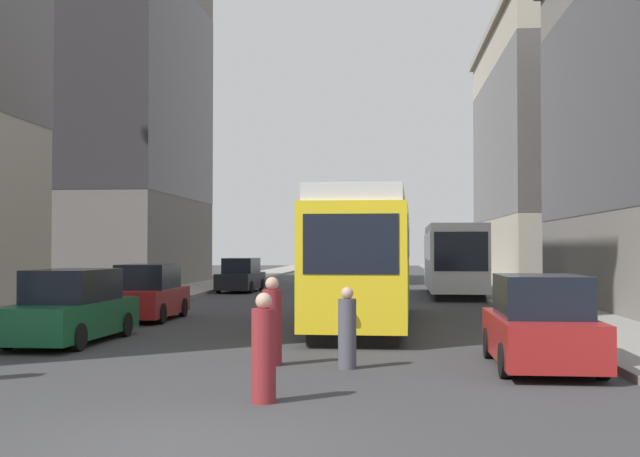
{
  "coord_description": "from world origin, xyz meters",
  "views": [
    {
      "loc": [
        2.39,
        -9.35,
        2.34
      ],
      "look_at": [
        0.53,
        13.13,
        2.9
      ],
      "focal_mm": 44.92,
      "sensor_mm": 36.0,
      "label": 1
    }
  ],
  "objects_px": {
    "streetcar": "(366,256)",
    "pedestrian_crossing_near": "(272,324)",
    "pedestrian_on_sidewalk": "(264,351)",
    "transit_bus": "(453,256)",
    "parked_car_left_far": "(241,276)",
    "pedestrian_crossing_far": "(347,331)",
    "parked_car_left_mid": "(147,294)",
    "parked_car_right_far": "(540,325)",
    "parked_car_left_near": "(71,309)"
  },
  "relations": [
    {
      "from": "parked_car_right_far",
      "to": "parked_car_left_far",
      "type": "relative_size",
      "value": 0.92
    },
    {
      "from": "parked_car_left_mid",
      "to": "pedestrian_crossing_near",
      "type": "xyz_separation_m",
      "value": [
        5.51,
        -9.73,
        -0.02
      ]
    },
    {
      "from": "parked_car_left_mid",
      "to": "streetcar",
      "type": "bearing_deg",
      "value": -7.95
    },
    {
      "from": "streetcar",
      "to": "pedestrian_crossing_near",
      "type": "distance_m",
      "value": 8.95
    },
    {
      "from": "transit_bus",
      "to": "parked_car_right_far",
      "type": "distance_m",
      "value": 24.36
    },
    {
      "from": "parked_car_left_far",
      "to": "pedestrian_crossing_near",
      "type": "height_order",
      "value": "parked_car_left_far"
    },
    {
      "from": "pedestrian_crossing_near",
      "to": "pedestrian_crossing_far",
      "type": "xyz_separation_m",
      "value": [
        1.52,
        -0.33,
        -0.08
      ]
    },
    {
      "from": "transit_bus",
      "to": "parked_car_right_far",
      "type": "bearing_deg",
      "value": -89.59
    },
    {
      "from": "parked_car_left_mid",
      "to": "parked_car_left_far",
      "type": "height_order",
      "value": "same"
    },
    {
      "from": "transit_bus",
      "to": "pedestrian_on_sidewalk",
      "type": "bearing_deg",
      "value": -99.23
    },
    {
      "from": "parked_car_right_far",
      "to": "pedestrian_crossing_near",
      "type": "relative_size",
      "value": 2.44
    },
    {
      "from": "pedestrian_crossing_far",
      "to": "pedestrian_on_sidewalk",
      "type": "relative_size",
      "value": 0.95
    },
    {
      "from": "streetcar",
      "to": "parked_car_left_far",
      "type": "bearing_deg",
      "value": 113.61
    },
    {
      "from": "pedestrian_crossing_far",
      "to": "pedestrian_on_sidewalk",
      "type": "bearing_deg",
      "value": 77.4
    },
    {
      "from": "parked_car_left_near",
      "to": "parked_car_right_far",
      "type": "relative_size",
      "value": 1.14
    },
    {
      "from": "parked_car_left_far",
      "to": "pedestrian_crossing_far",
      "type": "relative_size",
      "value": 2.96
    },
    {
      "from": "parked_car_right_far",
      "to": "pedestrian_crossing_near",
      "type": "bearing_deg",
      "value": 1.54
    },
    {
      "from": "transit_bus",
      "to": "parked_car_left_mid",
      "type": "height_order",
      "value": "transit_bus"
    },
    {
      "from": "parked_car_left_near",
      "to": "parked_car_left_far",
      "type": "height_order",
      "value": "same"
    },
    {
      "from": "parked_car_left_far",
      "to": "pedestrian_crossing_far",
      "type": "height_order",
      "value": "parked_car_left_far"
    },
    {
      "from": "parked_car_right_far",
      "to": "streetcar",
      "type": "bearing_deg",
      "value": -66.27
    },
    {
      "from": "pedestrian_crossing_far",
      "to": "pedestrian_on_sidewalk",
      "type": "height_order",
      "value": "pedestrian_on_sidewalk"
    },
    {
      "from": "parked_car_left_mid",
      "to": "pedestrian_crossing_near",
      "type": "relative_size",
      "value": 2.4
    },
    {
      "from": "parked_car_right_far",
      "to": "parked_car_left_near",
      "type": "bearing_deg",
      "value": -16.1
    },
    {
      "from": "parked_car_left_near",
      "to": "pedestrian_on_sidewalk",
      "type": "xyz_separation_m",
      "value": [
        5.93,
        -7.23,
        -0.07
      ]
    },
    {
      "from": "pedestrian_on_sidewalk",
      "to": "transit_bus",
      "type": "bearing_deg",
      "value": -80.25
    },
    {
      "from": "streetcar",
      "to": "parked_car_left_far",
      "type": "distance_m",
      "value": 19.36
    },
    {
      "from": "pedestrian_crossing_near",
      "to": "pedestrian_on_sidewalk",
      "type": "relative_size",
      "value": 1.06
    },
    {
      "from": "streetcar",
      "to": "transit_bus",
      "type": "relative_size",
      "value": 1.15
    },
    {
      "from": "parked_car_left_near",
      "to": "pedestrian_crossing_near",
      "type": "relative_size",
      "value": 2.78
    },
    {
      "from": "parked_car_left_far",
      "to": "pedestrian_on_sidewalk",
      "type": "distance_m",
      "value": 31.06
    },
    {
      "from": "parked_car_right_far",
      "to": "parked_car_left_far",
      "type": "distance_m",
      "value": 28.7
    },
    {
      "from": "pedestrian_crossing_near",
      "to": "parked_car_left_mid",
      "type": "bearing_deg",
      "value": 119.5
    },
    {
      "from": "parked_car_left_far",
      "to": "parked_car_left_near",
      "type": "bearing_deg",
      "value": -87.49
    },
    {
      "from": "parked_car_left_far",
      "to": "parked_car_right_far",
      "type": "bearing_deg",
      "value": -65.41
    },
    {
      "from": "pedestrian_crossing_near",
      "to": "pedestrian_crossing_far",
      "type": "height_order",
      "value": "pedestrian_crossing_near"
    },
    {
      "from": "pedestrian_crossing_far",
      "to": "parked_car_left_mid",
      "type": "bearing_deg",
      "value": -50.32
    },
    {
      "from": "parked_car_left_mid",
      "to": "parked_car_right_far",
      "type": "relative_size",
      "value": 0.98
    },
    {
      "from": "parked_car_left_mid",
      "to": "pedestrian_crossing_far",
      "type": "bearing_deg",
      "value": -54.82
    },
    {
      "from": "transit_bus",
      "to": "parked_car_left_mid",
      "type": "xyz_separation_m",
      "value": [
        -11.13,
        -14.64,
        -1.1
      ]
    },
    {
      "from": "streetcar",
      "to": "pedestrian_crossing_near",
      "type": "height_order",
      "value": "streetcar"
    },
    {
      "from": "transit_bus",
      "to": "pedestrian_crossing_far",
      "type": "xyz_separation_m",
      "value": [
        -4.1,
        -24.7,
        -1.21
      ]
    },
    {
      "from": "parked_car_left_near",
      "to": "pedestrian_crossing_near",
      "type": "xyz_separation_m",
      "value": [
        5.51,
        -3.38,
        -0.02
      ]
    },
    {
      "from": "parked_car_left_near",
      "to": "parked_car_left_mid",
      "type": "xyz_separation_m",
      "value": [
        -0.0,
        6.36,
        -0.0
      ]
    },
    {
      "from": "parked_car_left_mid",
      "to": "pedestrian_crossing_near",
      "type": "bearing_deg",
      "value": -60.27
    },
    {
      "from": "parked_car_left_near",
      "to": "pedestrian_on_sidewalk",
      "type": "bearing_deg",
      "value": -48.86
    },
    {
      "from": "parked_car_right_far",
      "to": "pedestrian_crossing_far",
      "type": "height_order",
      "value": "parked_car_right_far"
    },
    {
      "from": "streetcar",
      "to": "pedestrian_on_sidewalk",
      "type": "relative_size",
      "value": 7.65
    },
    {
      "from": "parked_car_left_far",
      "to": "pedestrian_crossing_near",
      "type": "xyz_separation_m",
      "value": [
        5.5,
        -26.64,
        -0.02
      ]
    },
    {
      "from": "transit_bus",
      "to": "pedestrian_crossing_far",
      "type": "distance_m",
      "value": 25.07
    }
  ]
}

